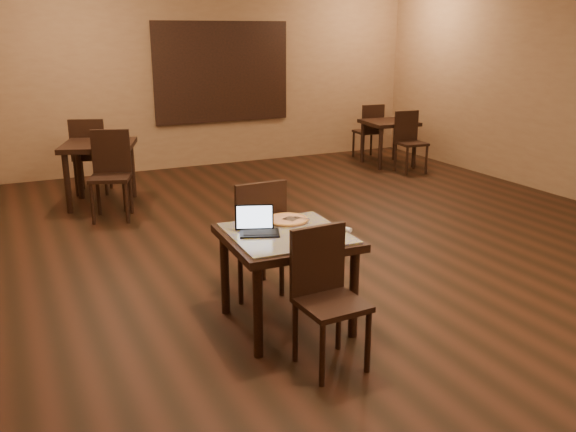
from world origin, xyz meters
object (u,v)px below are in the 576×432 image
chair_main_far (256,232)px  tiled_table (287,245)px  pizza_pan (287,221)px  other_table_b_chair_near (111,169)px  laptop (257,226)px  other_table_a (389,128)px  other_table_b_chair_far (90,152)px  other_table_a_chair_near (409,138)px  other_table_a_chair_far (370,128)px  other_table_b (99,154)px  chair_main_near (325,289)px

chair_main_far → tiled_table: bearing=88.7°
pizza_pan → other_table_b_chair_near: 3.40m
laptop → pizza_pan: size_ratio=0.98×
other_table_a → other_table_b_chair_far: (-4.88, 0.16, -0.02)m
other_table_a → other_table_b_chair_far: other_table_b_chair_far is taller
other_table_a → other_table_a_chair_near: (0.01, -0.57, -0.08)m
other_table_b_chair_far → pizza_pan: bearing=119.7°
other_table_a_chair_near → other_table_a_chair_far: size_ratio=1.00×
chair_main_far → other_table_b_chair_far: size_ratio=0.97×
other_table_a_chair_near → other_table_b_chair_far: size_ratio=0.91×
pizza_pan → other_table_b: bearing=102.0°
other_table_a_chair_far → other_table_b_chair_far: bearing=9.9°
other_table_a_chair_near → other_table_b_chair_far: 4.94m
tiled_table → other_table_b: other_table_b is taller
tiled_table → chair_main_far: chair_main_far is taller
pizza_pan → other_table_b: 4.02m
other_table_a_chair_near → other_table_a: bearing=95.9°
chair_main_far → chair_main_near: bearing=88.6°
laptop → chair_main_near: bearing=-53.5°
laptop → other_table_a_chair_near: (4.34, 3.97, -0.27)m
pizza_pan → other_table_a: bearing=47.6°
other_table_a → laptop: bearing=-128.5°
laptop → other_table_a_chair_near: other_table_a_chair_near is taller
other_table_b_chair_near → other_table_b_chair_far: (-0.06, 1.26, 0.00)m
other_table_b → other_table_b_chair_far: bearing=111.7°
chair_main_near → other_table_b: bearing=95.6°
laptop → other_table_a_chair_far: bearing=70.8°
other_table_b_chair_far → other_table_b_chair_near: bearing=111.7°
other_table_a_chair_near → chair_main_far: bearing=-135.0°
pizza_pan → other_table_a_chair_far: size_ratio=0.36×
tiled_table → other_table_b_chair_far: bearing=101.2°
laptop → other_table_b_chair_near: other_table_b_chair_near is taller
tiled_table → other_table_b_chair_far: other_table_b_chair_far is taller
other_table_b_chair_near → other_table_b: bearing=111.7°
other_table_b_chair_far → other_table_a_chair_near: bearing=-169.5°
chair_main_far → other_table_b_chair_far: 4.25m
other_table_a_chair_far → pizza_pan: bearing=56.2°
tiled_table → other_table_b: (-0.71, 4.17, 0.03)m
chair_main_near → chair_main_far: chair_main_far is taller
other_table_a_chair_far → other_table_b_chair_near: other_table_b_chair_near is taller
chair_main_near → other_table_a_chair_far: 7.14m
laptop → other_table_a_chair_near: 5.89m
pizza_pan → other_table_a_chair_near: bearing=43.6°
other_table_b → other_table_b_chair_far: other_table_b_chair_far is taller
chair_main_near → laptop: size_ratio=2.78×
chair_main_far → other_table_b_chair_far: other_table_b_chair_far is taller
chair_main_far → other_table_b_chair_far: (-0.75, 4.19, 0.02)m
other_table_a_chair_near → other_table_b: other_table_a_chair_near is taller
chair_main_far → other_table_b: size_ratio=0.93×
laptop → other_table_b_chair_near: (-0.48, 3.44, -0.21)m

